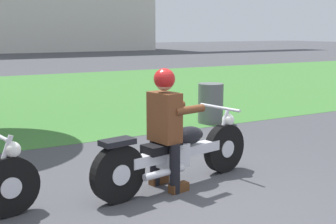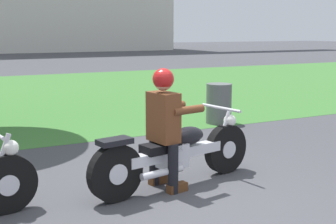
% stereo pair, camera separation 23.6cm
% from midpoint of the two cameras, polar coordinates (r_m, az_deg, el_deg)
% --- Properties ---
extents(ground, '(120.00, 120.00, 0.00)m').
position_cam_midpoint_polar(ground, '(4.73, 2.99, -12.02)').
color(ground, '#424247').
extents(grass_verge, '(60.00, 12.00, 0.01)m').
position_cam_midpoint_polar(grass_verge, '(13.22, -18.88, 1.95)').
color(grass_verge, '#3D7533').
rests_on(grass_verge, ground).
extents(motorcycle_lead, '(2.25, 0.74, 0.87)m').
position_cam_midpoint_polar(motorcycle_lead, '(5.23, -0.14, -5.34)').
color(motorcycle_lead, black).
rests_on(motorcycle_lead, ground).
extents(rider_lead, '(0.60, 0.53, 1.39)m').
position_cam_midpoint_polar(rider_lead, '(5.03, -1.64, -0.99)').
color(rider_lead, black).
rests_on(rider_lead, ground).
extents(trash_can, '(0.50, 0.50, 0.78)m').
position_cam_midpoint_polar(trash_can, '(8.84, 4.70, 1.13)').
color(trash_can, '#595E5B').
rests_on(trash_can, ground).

